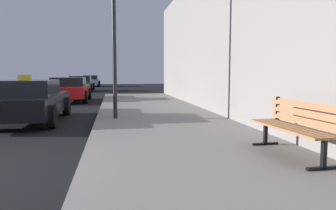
# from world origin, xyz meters

# --- Properties ---
(sidewalk) EXTENTS (4.00, 32.00, 0.15)m
(sidewalk) POSITION_xyz_m (4.00, 0.00, 0.07)
(sidewalk) COLOR gray
(sidewalk) RESTS_ON ground_plane
(bench) EXTENTS (0.57, 1.78, 0.89)m
(bench) POSITION_xyz_m (5.39, 0.11, 0.66)
(bench) COLOR #9E6B42
(bench) RESTS_ON sidewalk
(street_lamp) EXTENTS (0.36, 0.36, 4.59)m
(street_lamp) POSITION_xyz_m (2.57, 4.82, 3.27)
(street_lamp) COLOR black
(street_lamp) RESTS_ON sidewalk
(car_black) EXTENTS (2.07, 4.21, 1.43)m
(car_black) POSITION_xyz_m (-0.04, 5.50, 0.65)
(car_black) COLOR black
(car_black) RESTS_ON ground_plane
(car_red) EXTENTS (2.02, 4.04, 1.27)m
(car_red) POSITION_xyz_m (0.25, 12.47, 0.65)
(car_red) COLOR red
(car_red) RESTS_ON ground_plane
(car_green) EXTENTS (2.02, 4.24, 1.27)m
(car_green) POSITION_xyz_m (-0.14, 22.43, 0.65)
(car_green) COLOR #196638
(car_green) RESTS_ON ground_plane
(car_silver) EXTENTS (1.95, 4.03, 1.27)m
(car_silver) POSITION_xyz_m (0.01, 31.93, 0.64)
(car_silver) COLOR #B7B7BF
(car_silver) RESTS_ON ground_plane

